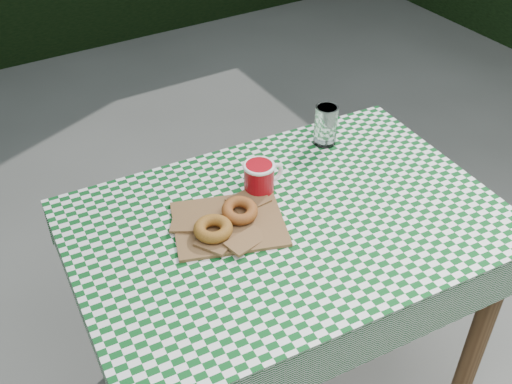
{
  "coord_description": "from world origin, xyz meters",
  "views": [
    {
      "loc": [
        -0.63,
        -1.03,
        1.78
      ],
      "look_at": [
        0.03,
        0.05,
        0.79
      ],
      "focal_mm": 42.59,
      "sensor_mm": 36.0,
      "label": 1
    }
  ],
  "objects_px": {
    "paper_bag": "(229,223)",
    "coffee_mug": "(259,178)",
    "table": "(284,317)",
    "drinking_glass": "(326,125)"
  },
  "relations": [
    {
      "from": "coffee_mug",
      "to": "drinking_glass",
      "type": "relative_size",
      "value": 1.31
    },
    {
      "from": "coffee_mug",
      "to": "drinking_glass",
      "type": "height_order",
      "value": "drinking_glass"
    },
    {
      "from": "table",
      "to": "drinking_glass",
      "type": "bearing_deg",
      "value": 43.89
    },
    {
      "from": "paper_bag",
      "to": "coffee_mug",
      "type": "height_order",
      "value": "coffee_mug"
    },
    {
      "from": "paper_bag",
      "to": "drinking_glass",
      "type": "distance_m",
      "value": 0.48
    },
    {
      "from": "drinking_glass",
      "to": "table",
      "type": "bearing_deg",
      "value": -139.94
    },
    {
      "from": "table",
      "to": "paper_bag",
      "type": "bearing_deg",
      "value": 160.87
    },
    {
      "from": "table",
      "to": "coffee_mug",
      "type": "bearing_deg",
      "value": 96.02
    },
    {
      "from": "paper_bag",
      "to": "coffee_mug",
      "type": "distance_m",
      "value": 0.16
    },
    {
      "from": "table",
      "to": "drinking_glass",
      "type": "height_order",
      "value": "drinking_glass"
    }
  ]
}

